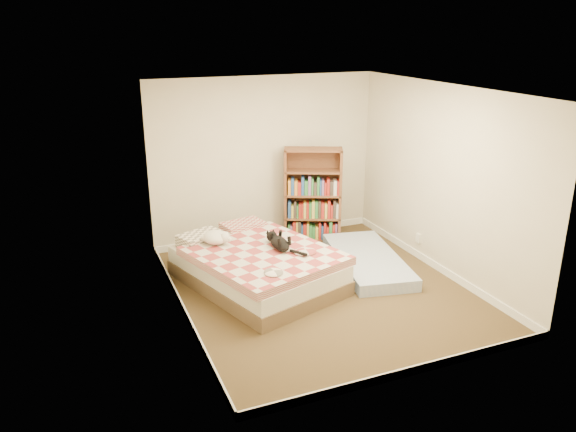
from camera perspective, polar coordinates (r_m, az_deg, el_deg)
name	(u,v)px	position (r m, az deg, el deg)	size (l,w,h in m)	color
room	(322,200)	(6.76, 3.51, 1.65)	(3.51, 4.01, 2.51)	#43341C
bed	(256,265)	(7.28, -3.25, -4.99)	(2.03, 2.43, 0.56)	brown
bookshelf	(312,206)	(8.66, 2.43, 1.02)	(0.98, 0.63, 1.45)	brown
floor_mattress	(368,261)	(7.90, 8.08, -4.50)	(0.82, 1.82, 0.16)	#7894C9
black_cat	(279,242)	(7.13, -0.93, -2.68)	(0.25, 0.74, 0.17)	black
white_dog	(216,237)	(7.32, -7.29, -2.16)	(0.35, 0.35, 0.17)	silver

